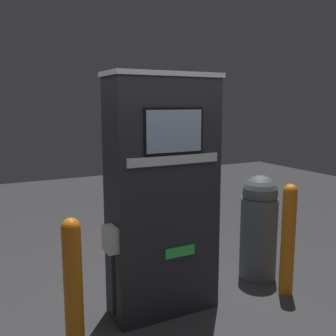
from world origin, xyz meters
TOP-DOWN VIEW (x-y plane):
  - ground_plane at (0.00, 0.00)m, footprint 14.00×14.00m
  - gas_pump at (-0.00, 0.20)m, footprint 1.05×0.44m
  - safety_bollard at (-0.89, -0.11)m, footprint 0.14×0.14m
  - trash_bin at (1.21, 0.32)m, footprint 0.39×0.39m
  - safety_bollard_far at (1.21, -0.10)m, footprint 0.14×0.14m

SIDE VIEW (x-z plane):
  - ground_plane at x=0.00m, z-range 0.00..0.00m
  - safety_bollard at x=-0.89m, z-range 0.03..1.10m
  - trash_bin at x=1.21m, z-range 0.01..1.14m
  - safety_bollard_far at x=1.21m, z-range 0.03..1.14m
  - gas_pump at x=0.00m, z-range 0.00..2.13m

